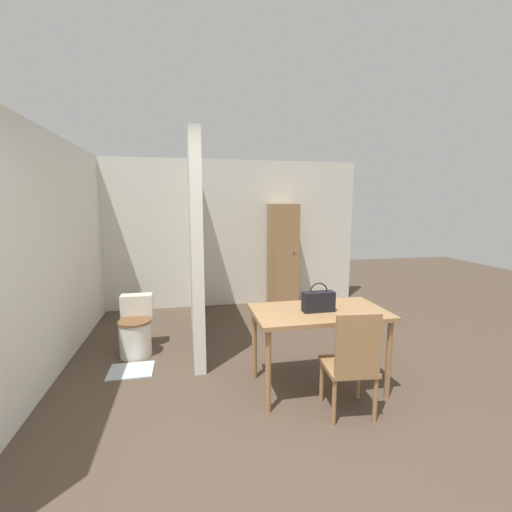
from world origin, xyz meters
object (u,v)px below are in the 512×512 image
at_px(toilet, 136,330).
at_px(wooden_cabinet, 283,256).
at_px(wooden_chair, 352,362).
at_px(handbag, 318,301).
at_px(dining_table, 319,319).

bearing_deg(toilet, wooden_cabinet, 34.36).
bearing_deg(wooden_chair, toilet, 145.08).
relative_size(wooden_chair, toilet, 1.38).
distance_m(wooden_chair, handbag, 0.61).
distance_m(toilet, wooden_cabinet, 2.77).
distance_m(handbag, wooden_cabinet, 2.74).
relative_size(dining_table, toilet, 1.86).
bearing_deg(wooden_cabinet, wooden_chair, -95.74).
bearing_deg(wooden_cabinet, dining_table, -98.78).
height_order(dining_table, handbag, handbag).
relative_size(toilet, wooden_cabinet, 0.38).
bearing_deg(wooden_cabinet, handbag, -99.13).
relative_size(dining_table, wooden_chair, 1.35).
bearing_deg(dining_table, toilet, 147.63).
height_order(wooden_chair, wooden_cabinet, wooden_cabinet).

